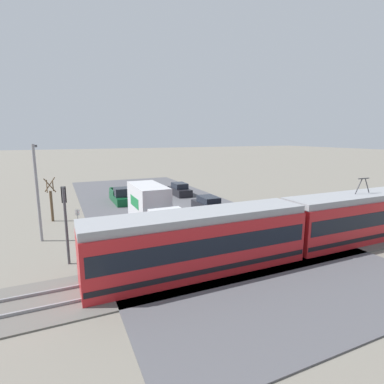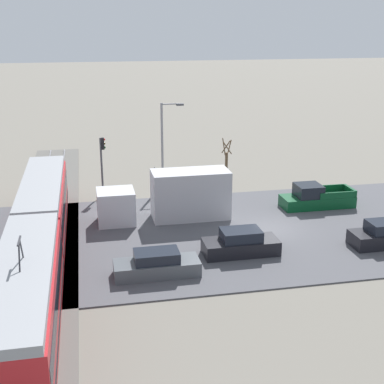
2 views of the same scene
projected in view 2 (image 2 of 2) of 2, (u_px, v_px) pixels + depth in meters
The scene contains 12 objects.
ground_plane at pixel (270, 230), 36.37m from camera, with size 320.00×320.00×0.00m, color slate.
road_surface at pixel (270, 229), 36.36m from camera, with size 16.39×46.16×0.08m.
rail_bed at pixel (43, 247), 33.52m from camera, with size 53.70×4.40×0.22m.
light_rail_tram at pixel (36, 243), 29.81m from camera, with size 26.15×2.82×4.58m.
box_truck at pixel (173, 197), 37.73m from camera, with size 2.44×9.29×3.46m.
pickup_truck at pixel (316, 198), 40.46m from camera, with size 2.03×5.49×1.78m.
sedan_car_0 at pixel (241, 244), 32.26m from camera, with size 1.87×4.56×1.55m.
sedan_car_1 at pixel (157, 265), 29.60m from camera, with size 1.75×4.76×1.41m.
traffic_light_pole at pixel (102, 158), 42.71m from camera, with size 0.28×0.47×4.75m.
street_tree at pixel (226, 164), 46.00m from camera, with size 0.96×0.80×4.01m.
street_lamp_near_crossing at pixel (165, 138), 44.96m from camera, with size 0.36×1.95×7.11m.
no_parking_sign at pixel (155, 178), 43.18m from camera, with size 0.32×0.08×2.37m.
Camera 2 is at (-32.11, 11.91, 13.57)m, focal length 50.00 mm.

